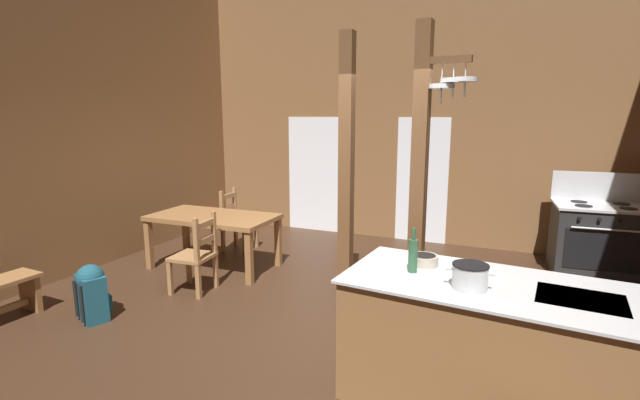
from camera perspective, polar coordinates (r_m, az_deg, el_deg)
name	(u,v)px	position (r m, az deg, el deg)	size (l,w,h in m)	color
ground_plane	(304,342)	(4.53, -2.09, -17.50)	(7.85, 8.39, 0.10)	#382316
wall_back	(404,102)	(7.66, 10.59, 12.06)	(7.85, 0.14, 4.58)	brown
wall_left	(25,97)	(6.43, -33.21, 10.81)	(0.14, 8.39, 4.58)	brown
glazed_door_back_left	(314,175)	(8.17, -0.76, 3.23)	(1.00, 0.01, 2.05)	white
glazed_panel_back_right	(422,181)	(7.59, 12.74, 2.39)	(0.84, 0.01, 2.05)	white
kitchen_island	(497,348)	(3.59, 21.47, -16.99)	(2.24, 1.15, 0.94)	olive
stove_range	(599,238)	(7.03, 31.74, -4.13)	(1.20, 0.89, 1.32)	#292929
support_post_with_pot_rack	(423,168)	(4.41, 12.83, 3.97)	(0.56, 0.26, 2.93)	brown
support_post_center	(346,174)	(4.87, 3.33, 3.34)	(0.14, 0.14, 2.93)	brown
dining_table	(213,221)	(6.36, -13.33, -2.66)	(1.72, 0.94, 0.74)	olive
ladderback_chair_near_window	(237,221)	(7.18, -10.50, -2.64)	(0.46, 0.46, 0.95)	#9E7044
ladderback_chair_by_post	(196,255)	(5.58, -15.36, -6.75)	(0.48, 0.48, 0.95)	#9E7044
backpack	(92,291)	(5.26, -26.88, -10.21)	(0.38, 0.37, 0.60)	#194756
stockpot_on_counter	(470,277)	(3.24, 18.42, -9.15)	(0.31, 0.24, 0.17)	silver
mixing_bowl_on_counter	(424,260)	(3.65, 12.97, -7.38)	(0.22, 0.22, 0.08)	#B2A893
bottle_tall_on_counter	(413,255)	(3.44, 11.66, -6.78)	(0.07, 0.07, 0.34)	#2D5638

